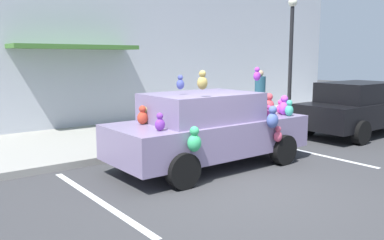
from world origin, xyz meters
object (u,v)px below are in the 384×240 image
at_px(plush_covered_car, 208,129).
at_px(teddy_bear_on_sidewalk, 205,124).
at_px(street_lamp_post, 291,48).
at_px(pedestrian_near_shopfront, 260,96).
at_px(parked_sedan_behind, 359,108).

bearing_deg(plush_covered_car, teddy_bear_on_sidewalk, 52.25).
distance_m(street_lamp_post, pedestrian_near_shopfront, 2.18).
xyz_separation_m(plush_covered_car, teddy_bear_on_sidewalk, (1.75, 2.26, -0.38)).
bearing_deg(teddy_bear_on_sidewalk, street_lamp_post, -4.11).
bearing_deg(parked_sedan_behind, plush_covered_car, -179.89).
distance_m(parked_sedan_behind, pedestrian_near_shopfront, 3.47).
bearing_deg(pedestrian_near_shopfront, plush_covered_car, -146.57).
height_order(teddy_bear_on_sidewalk, pedestrian_near_shopfront, pedestrian_near_shopfront).
bearing_deg(street_lamp_post, plush_covered_car, -158.19).
distance_m(plush_covered_car, pedestrian_near_shopfront, 6.25).
xyz_separation_m(street_lamp_post, pedestrian_near_shopfront, (0.16, 1.42, -1.64)).
bearing_deg(parked_sedan_behind, street_lamp_post, 109.32).
height_order(parked_sedan_behind, pedestrian_near_shopfront, pedestrian_near_shopfront).
height_order(teddy_bear_on_sidewalk, street_lamp_post, street_lamp_post).
xyz_separation_m(plush_covered_car, street_lamp_post, (5.05, 2.02, 1.75)).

